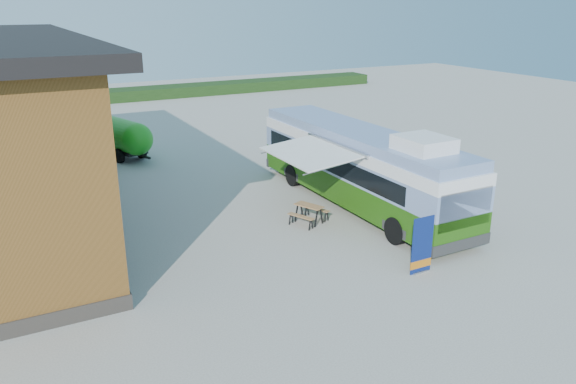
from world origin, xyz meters
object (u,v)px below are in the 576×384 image
banner (422,250)px  slurry_tanker (118,134)px  person_a (91,178)px  picnic_table (309,210)px  person_b (113,212)px  bus (359,164)px

banner → slurry_tanker: size_ratio=0.34×
banner → person_a: size_ratio=1.16×
picnic_table → slurry_tanker: size_ratio=0.29×
person_a → person_b: person_a is taller
bus → picnic_table: 3.42m
banner → person_b: bearing=134.3°
person_b → slurry_tanker: slurry_tanker is taller
banner → person_b: banner is taller
bus → slurry_tanker: bus is taller
person_a → slurry_tanker: 7.08m
picnic_table → person_b: 7.87m
banner → picnic_table: banner is taller
banner → bus: bearing=72.9°
banner → picnic_table: bearing=100.4°
bus → picnic_table: bus is taller
bus → banner: size_ratio=6.42×
picnic_table → slurry_tanker: bearing=83.8°
bus → slurry_tanker: 15.60m
person_b → slurry_tanker: (2.65, 11.59, 0.51)m
picnic_table → slurry_tanker: (-4.70, 14.38, 0.75)m
slurry_tanker → banner: bearing=-91.6°
bus → banner: 6.90m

